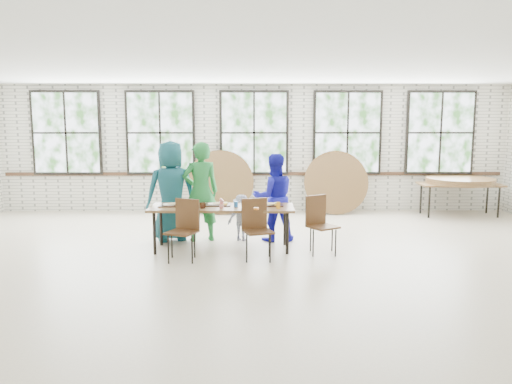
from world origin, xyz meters
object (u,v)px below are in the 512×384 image
chair_near_left (185,224)px  storage_table (460,186)px  dining_table (222,209)px  chair_near_right (256,224)px

chair_near_left → storage_table: chair_near_left is taller
dining_table → chair_near_right: size_ratio=2.54×
chair_near_left → dining_table: bearing=70.4°
dining_table → chair_near_left: size_ratio=2.54×
chair_near_left → chair_near_right: 1.12m
chair_near_right → chair_near_left: bearing=164.3°
chair_near_left → chair_near_right: bearing=26.2°
dining_table → chair_near_right: bearing=-41.9°
chair_near_left → storage_table: 6.81m
dining_table → storage_table: bearing=30.8°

